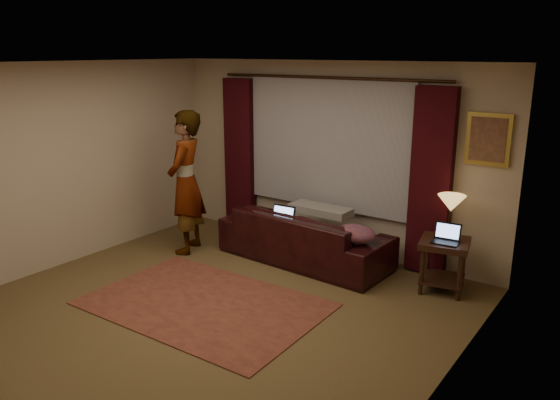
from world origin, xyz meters
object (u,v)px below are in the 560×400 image
at_px(sofa, 305,227).
at_px(end_table, 443,266).
at_px(person, 186,182).
at_px(tiffany_lamp, 450,216).
at_px(laptop_table, 446,234).
at_px(laptop_sofa, 279,217).

height_order(sofa, end_table, sofa).
bearing_deg(person, tiffany_lamp, 80.48).
relative_size(sofa, tiffany_lamp, 4.58).
xyz_separation_m(sofa, person, (-1.54, -0.62, 0.52)).
xyz_separation_m(laptop_table, person, (-3.39, -0.68, 0.26)).
bearing_deg(end_table, sofa, -175.44).
bearing_deg(person, laptop_sofa, 87.04).
height_order(sofa, laptop_table, sofa).
distance_m(sofa, end_table, 1.84).
distance_m(laptop_sofa, end_table, 2.18).
bearing_deg(sofa, tiffany_lamp, -168.70).
distance_m(laptop_table, person, 3.47).
height_order(end_table, person, person).
bearing_deg(laptop_sofa, laptop_table, 0.69).
height_order(sofa, person, person).
bearing_deg(laptop_sofa, end_table, 3.06).
xyz_separation_m(end_table, tiffany_lamp, (-0.01, 0.13, 0.56)).
relative_size(laptop_sofa, laptop_table, 1.15).
bearing_deg(sofa, laptop_table, -175.45).
height_order(sofa, tiffany_lamp, tiffany_lamp).
xyz_separation_m(end_table, laptop_table, (0.03, -0.09, 0.42)).
bearing_deg(laptop_sofa, sofa, 19.63).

